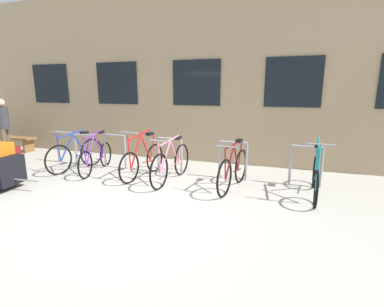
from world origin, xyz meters
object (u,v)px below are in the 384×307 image
bicycle_pink (171,163)px  bicycle_red (143,160)px  wooden_bench (10,140)px  bicycle_maroon (233,170)px  backpack (15,154)px  bicycle_teal (316,176)px  bicycle_blue (76,154)px  bicycle_purple (96,157)px  person_browsing (3,125)px

bicycle_pink → bicycle_red: bicycle_red is taller
bicycle_red → wooden_bench: bearing=168.0°
bicycle_maroon → backpack: (-6.05, 0.20, -0.17)m
bicycle_teal → bicycle_blue: bearing=179.3°
bicycle_maroon → backpack: 6.06m
bicycle_blue → wooden_bench: size_ratio=0.90×
bicycle_blue → bicycle_pink: bearing=-2.2°
bicycle_red → backpack: bearing=179.1°
bicycle_purple → wooden_bench: (-4.15, 1.15, -0.02)m
bicycle_pink → bicycle_purple: 2.00m
bicycle_maroon → bicycle_pink: bearing=177.9°
bicycle_pink → wooden_bench: size_ratio=0.99×
bicycle_purple → bicycle_blue: bicycle_blue is taller
bicycle_maroon → person_browsing: (-6.46, 0.32, 0.59)m
bicycle_red → bicycle_purple: size_ratio=1.00×
bicycle_pink → backpack: bicycle_pink is taller
bicycle_red → wooden_bench: size_ratio=0.91×
bicycle_blue → backpack: 2.11m
bicycle_teal → bicycle_maroon: bicycle_teal is taller
bicycle_purple → bicycle_maroon: (3.36, -0.15, 0.02)m
bicycle_maroon → backpack: bicycle_maroon is taller
bicycle_blue → person_browsing: bearing=176.2°
bicycle_teal → backpack: size_ratio=3.99×
bicycle_pink → person_browsing: person_browsing is taller
bicycle_teal → bicycle_maroon: 1.53m
bicycle_teal → person_browsing: size_ratio=1.03×
bicycle_purple → person_browsing: (-3.10, 0.17, 0.62)m
bicycle_pink → wooden_bench: bearing=168.6°
bicycle_blue → backpack: bicycle_blue is taller
bicycle_purple → backpack: size_ratio=3.84×
bicycle_purple → backpack: (-2.69, 0.06, -0.14)m
bicycle_red → bicycle_maroon: bicycle_red is taller
bicycle_teal → wooden_bench: bearing=172.4°
bicycle_red → bicycle_blue: (-1.85, 0.01, 0.00)m
bicycle_purple → bicycle_blue: (-0.59, 0.00, 0.02)m
bicycle_pink → bicycle_maroon: size_ratio=1.09×
bicycle_maroon → person_browsing: bearing=177.2°
wooden_bench → person_browsing: size_ratio=1.09×
bicycle_red → backpack: 3.96m
bicycle_purple → person_browsing: size_ratio=0.99×
bicycle_red → person_browsing: person_browsing is taller
bicycle_maroon → backpack: size_ratio=3.82×
bicycle_red → bicycle_pink: bearing=-7.1°
wooden_bench → bicycle_teal: bearing=-7.6°
backpack → bicycle_purple: bearing=5.2°
bicycle_teal → bicycle_purple: bearing=179.3°
person_browsing → bicycle_pink: bearing=-3.0°
bicycle_purple → person_browsing: bearing=176.9°
bicycle_red → bicycle_blue: bearing=179.8°
bicycle_teal → bicycle_maroon: bearing=-176.8°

